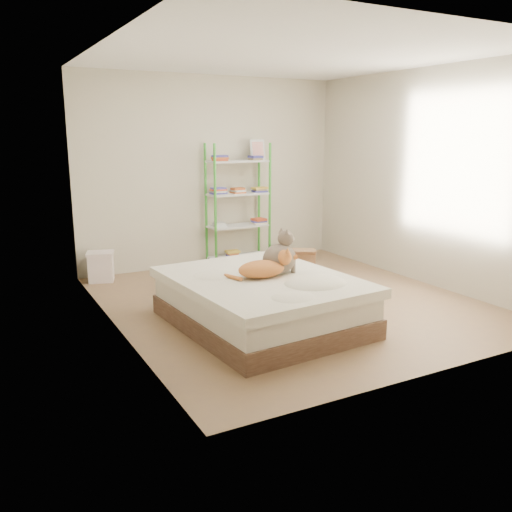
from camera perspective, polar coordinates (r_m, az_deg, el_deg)
room at (r=5.80m, az=3.73°, el=7.54°), size 3.81×4.21×2.61m
bed at (r=5.26m, az=0.59°, el=-4.77°), size 1.66×2.01×0.49m
orange_cat at (r=5.13m, az=0.57°, el=-1.15°), size 0.58×0.37×0.22m
grey_cat at (r=5.27m, az=2.49°, el=0.40°), size 0.40×0.35×0.43m
shelf_unit at (r=7.63m, az=-1.84°, el=5.57°), size 0.88×0.36×1.74m
cardboard_box at (r=7.11m, az=4.36°, el=-0.74°), size 0.60×0.64×0.38m
white_bin at (r=7.09m, az=-16.01°, el=-1.06°), size 0.40×0.37×0.38m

